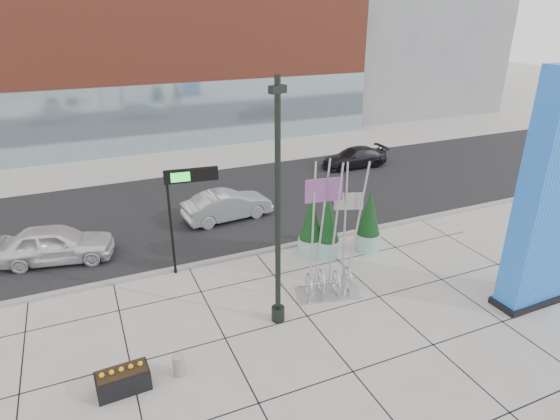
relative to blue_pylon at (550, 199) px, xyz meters
name	(u,v)px	position (x,y,z in m)	size (l,w,h in m)	color
ground	(270,308)	(-8.72, 3.45, -4.07)	(160.00, 160.00, 0.00)	#9E9991
street_asphalt	(199,209)	(-8.72, 13.45, -4.06)	(80.00, 12.00, 0.02)	black
curb_edge	(234,257)	(-8.72, 7.45, -4.01)	(80.00, 0.30, 0.12)	gray
tower_podium	(152,69)	(-7.72, 30.45, 1.43)	(34.00, 10.00, 11.00)	#963F2B
tower_glass_front	(168,118)	(-7.72, 25.65, -1.57)	(34.00, 0.60, 5.00)	#8CA5B2
building_grey_parking	(378,20)	(17.28, 35.45, 4.93)	(20.00, 18.00, 18.00)	slate
blue_pylon	(550,199)	(0.00, 0.00, 0.00)	(2.55, 1.17, 8.42)	blue
lamp_post	(278,232)	(-8.74, 2.68, -0.70)	(0.56, 0.45, 8.23)	black
public_art_sculpture	(330,262)	(-6.34, 3.39, -2.69)	(2.51, 1.64, 5.26)	#B8BBBD
concrete_bollard	(179,365)	(-12.45, 1.42, -3.73)	(0.35, 0.35, 0.68)	gray
overhead_street_sign	(187,184)	(-10.56, 7.25, -0.32)	(2.06, 0.43, 4.36)	black
round_planter_east	(369,222)	(-3.00, 5.88, -2.74)	(1.12, 1.12, 2.81)	#90C1BD
round_planter_mid	(311,227)	(-5.52, 6.50, -2.78)	(1.09, 1.09, 2.73)	#90C1BD
round_planter_west	(328,229)	(-4.92, 6.09, -2.80)	(1.07, 1.07, 2.69)	#90C1BD
box_planter_north	(123,379)	(-14.00, 1.45, -3.70)	(1.48, 0.79, 0.79)	black
car_white_west	(56,244)	(-15.66, 10.27, -3.27)	(1.88, 4.67, 1.59)	white
car_silver_mid	(227,206)	(-7.68, 11.52, -3.32)	(1.57, 4.51, 1.49)	#AFB3B7
car_dark_east	(354,158)	(2.92, 16.38, -3.41)	(1.84, 4.53, 1.31)	black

